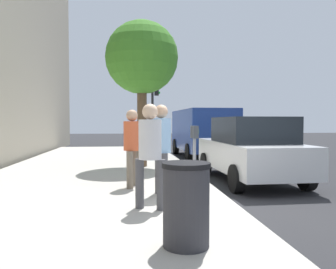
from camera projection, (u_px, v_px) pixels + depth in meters
name	position (u px, v px, depth m)	size (l,w,h in m)	color
ground_plane	(230.00, 207.00, 6.47)	(80.00, 80.00, 0.00)	#2B2B2D
sidewalk_slab	(72.00, 207.00, 6.13)	(28.00, 6.00, 0.15)	#B7B2A8
parking_meter	(194.00, 145.00, 7.03)	(0.36, 0.12, 1.41)	gray
pedestrian_at_meter	(161.00, 141.00, 6.75)	(0.54, 0.40, 1.84)	#47474C
pedestrian_bystander	(150.00, 147.00, 5.69)	(0.39, 0.51, 1.80)	#47474C
parking_officer	(132.00, 141.00, 7.61)	(0.52, 0.39, 1.77)	#726656
parked_sedan_near	(250.00, 149.00, 9.19)	(4.44, 2.05, 1.77)	silver
parked_van_far	(202.00, 130.00, 15.40)	(5.25, 2.22, 2.18)	navy
street_tree	(142.00, 59.00, 11.06)	(2.41, 2.41, 4.83)	brown
traffic_signal	(155.00, 103.00, 16.29)	(0.24, 0.44, 3.60)	black
trash_bin	(186.00, 204.00, 4.01)	(0.59, 0.59, 1.01)	#2D2D33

